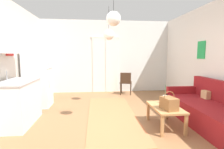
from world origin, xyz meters
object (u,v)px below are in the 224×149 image
at_px(bamboo_vase, 165,99).
at_px(refrigerator, 38,75).
at_px(coffee_table, 165,109).
at_px(handbag, 169,103).
at_px(pendant_lamp_near, 113,19).
at_px(pendant_lamp_far, 109,35).
at_px(accent_chair, 126,82).
at_px(couch, 213,112).

distance_m(bamboo_vase, refrigerator, 3.38).
height_order(coffee_table, handbag, handbag).
relative_size(pendant_lamp_near, pendant_lamp_far, 0.85).
distance_m(accent_chair, pendant_lamp_far, 2.11).
xyz_separation_m(refrigerator, pendant_lamp_near, (1.92, -1.54, 1.23)).
relative_size(refrigerator, pendant_lamp_near, 2.31).
xyz_separation_m(couch, handbag, (-1.04, -0.18, 0.26)).
bearing_deg(coffee_table, refrigerator, 150.45).
relative_size(handbag, accent_chair, 0.43).
relative_size(coffee_table, refrigerator, 0.49).
distance_m(couch, pendant_lamp_near, 2.75).
bearing_deg(couch, handbag, -170.01).
bearing_deg(pendant_lamp_far, couch, -37.44).
distance_m(refrigerator, pendant_lamp_far, 2.25).
height_order(refrigerator, accent_chair, refrigerator).
relative_size(couch, bamboo_vase, 5.50).
xyz_separation_m(coffee_table, refrigerator, (-2.94, 1.67, 0.51)).
height_order(bamboo_vase, accent_chair, bamboo_vase).
relative_size(couch, refrigerator, 1.22).
height_order(bamboo_vase, refrigerator, refrigerator).
xyz_separation_m(handbag, refrigerator, (-2.93, 1.85, 0.34)).
bearing_deg(accent_chair, pendant_lamp_far, 75.02).
bearing_deg(refrigerator, pendant_lamp_near, -38.74).
relative_size(handbag, pendant_lamp_near, 0.45).
distance_m(pendant_lamp_near, pendant_lamp_far, 1.42).
height_order(couch, accent_chair, couch).
height_order(handbag, refrigerator, refrigerator).
xyz_separation_m(bamboo_vase, handbag, (-0.09, -0.38, 0.03)).
bearing_deg(accent_chair, couch, 129.05).
distance_m(coffee_table, refrigerator, 3.42).
xyz_separation_m(refrigerator, accent_chair, (2.67, 1.15, -0.41)).
relative_size(accent_chair, pendant_lamp_near, 1.06).
bearing_deg(handbag, accent_chair, 94.85).
bearing_deg(refrigerator, pendant_lamp_far, -3.73).
distance_m(couch, refrigerator, 4.35).
relative_size(coffee_table, handbag, 2.50).
xyz_separation_m(accent_chair, pendant_lamp_near, (-0.75, -2.70, 1.64)).
height_order(coffee_table, pendant_lamp_near, pendant_lamp_near).
height_order(refrigerator, pendant_lamp_near, pendant_lamp_near).
height_order(couch, bamboo_vase, couch).
bearing_deg(pendant_lamp_far, bamboo_vase, -51.49).
height_order(handbag, accent_chair, accent_chair).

